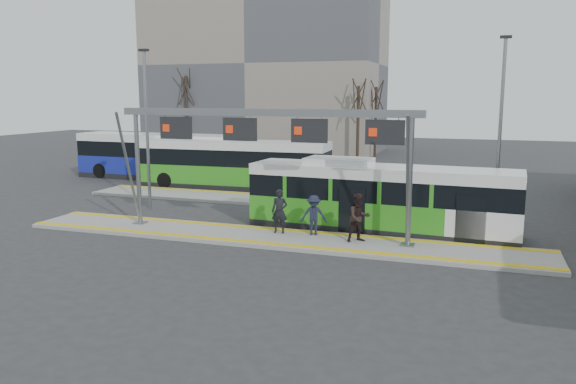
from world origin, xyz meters
name	(u,v)px	position (x,y,z in m)	size (l,w,h in m)	color
ground	(272,240)	(0.00, 0.00, 0.00)	(120.00, 120.00, 0.00)	#2D2D30
platform_main	(272,238)	(0.00, 0.00, 0.07)	(22.00, 3.00, 0.15)	gray
platform_second	(255,199)	(-4.00, 8.00, 0.07)	(20.00, 3.00, 0.15)	gray
tactile_main	(272,236)	(0.00, 0.00, 0.16)	(22.00, 2.65, 0.02)	yellow
tactile_second	(263,194)	(-4.00, 9.15, 0.16)	(20.00, 0.35, 0.02)	yellow
gantry	(266,135)	(-0.35, 0.25, 4.30)	(13.00, 1.68, 5.20)	slate
apartment_block	(267,64)	(-14.00, 36.00, 9.21)	(24.50, 12.50, 18.40)	gray
hero_bus	(380,199)	(3.96, 2.87, 1.45)	(11.63, 3.08, 3.17)	black
bg_bus_green	(234,165)	(-6.85, 11.38, 1.51)	(12.35, 3.02, 3.07)	black
bg_bus_blue	(160,157)	(-13.59, 13.62, 1.58)	(12.30, 2.96, 3.20)	black
passenger_a	(280,211)	(0.12, 0.62, 1.08)	(0.68, 0.44, 1.86)	black
passenger_b	(359,218)	(3.57, 0.29, 1.12)	(0.95, 0.74, 1.94)	black
passenger_c	(314,215)	(1.58, 0.77, 0.98)	(1.08, 0.62, 1.67)	#1B1E32
tree_left	(359,97)	(-2.51, 28.86, 5.79)	(1.40, 1.40, 7.63)	#382B21
tree_mid	(376,97)	(-1.51, 32.17, 5.75)	(1.40, 1.40, 7.58)	#382B21
tree_far	(186,87)	(-20.30, 29.75, 6.73)	(1.40, 1.40, 8.87)	#382B21
lamp_west	(147,126)	(-8.34, 3.99, 4.34)	(0.50, 0.25, 8.20)	slate
lamp_east	(500,127)	(8.77, 6.12, 4.49)	(0.50, 0.25, 8.49)	slate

